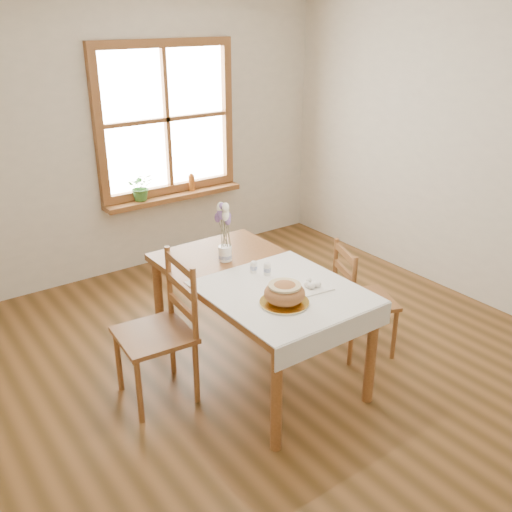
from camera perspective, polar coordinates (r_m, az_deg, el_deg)
The scene contains 18 objects.
ground at distance 4.08m, azimuth 2.54°, elevation -13.07°, with size 5.00×5.00×0.00m, color brown.
room_walls at distance 3.35m, azimuth 3.06°, elevation 11.05°, with size 4.60×5.10×2.65m.
window at distance 5.72m, azimuth -8.96°, elevation 13.37°, with size 1.46×0.08×1.46m.
window_sill at distance 5.84m, azimuth -8.18°, elevation 5.92°, with size 1.46×0.20×0.05m.
dining_table at distance 3.93m, azimuth 0.00°, elevation -3.14°, with size 0.90×1.60×0.75m.
table_linen at distance 3.68m, azimuth 2.78°, elevation -3.61°, with size 0.91×0.99×0.01m, color white.
chair_left at distance 3.80m, azimuth -10.17°, elevation -7.57°, with size 0.46×0.48×0.99m, color brown, non-canonical shape.
chair_right at distance 4.35m, azimuth 10.87°, elevation -4.24°, with size 0.41×0.43×0.87m, color brown, non-canonical shape.
bread_plate at distance 3.52m, azimuth 2.85°, elevation -4.69°, with size 0.30×0.30×0.02m, color white.
bread_loaf at distance 3.48m, azimuth 2.88°, elevation -3.56°, with size 0.25×0.25×0.14m, color #AF693E.
egg_napkin at distance 3.72m, azimuth 5.52°, elevation -3.12°, with size 0.24×0.20×0.01m, color white.
eggs at distance 3.71m, azimuth 5.53°, elevation -2.77°, with size 0.18×0.16×0.04m, color white, non-canonical shape.
salt_shaker at distance 3.90m, azimuth -0.23°, elevation -1.07°, with size 0.05×0.05×0.09m, color white.
pepper_shaker at distance 3.87m, azimuth 1.13°, elevation -1.26°, with size 0.05×0.05×0.09m, color white.
flower_vase at distance 4.11m, azimuth -3.11°, elevation 0.16°, with size 0.10×0.10×0.11m, color white.
lavender_bouquet at distance 4.03m, azimuth -3.17°, elevation 2.99°, with size 0.17×0.17×0.32m, color #7A589D, non-canonical shape.
potted_plant at distance 5.65m, azimuth -11.40°, elevation 6.51°, with size 0.24×0.27×0.21m, color #3A722D.
amber_bottle at distance 5.90m, azimuth -6.46°, elevation 7.37°, with size 0.06×0.06×0.18m, color #B25F20.
Camera 1 is at (-2.06, -2.55, 2.43)m, focal length 40.00 mm.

